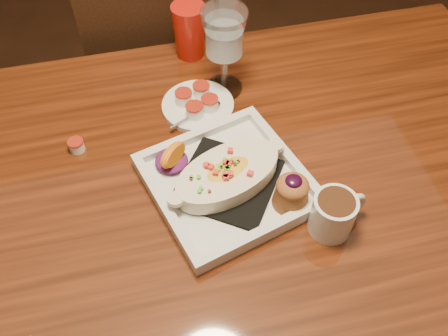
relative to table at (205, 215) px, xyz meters
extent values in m
plane|color=black|center=(0.00, 0.00, -0.65)|extent=(7.00, 7.00, 0.00)
cube|color=#65270E|center=(0.00, 0.00, 0.08)|extent=(1.50, 0.90, 0.04)
cylinder|color=black|center=(0.67, 0.37, -0.30)|extent=(0.07, 0.07, 0.71)
cube|color=black|center=(0.00, 0.70, -0.20)|extent=(0.42, 0.42, 0.04)
cylinder|color=black|center=(0.17, 0.87, -0.43)|extent=(0.04, 0.04, 0.45)
cylinder|color=black|center=(-0.17, 0.87, -0.43)|extent=(0.04, 0.04, 0.45)
cylinder|color=black|center=(0.17, 0.53, -0.43)|extent=(0.04, 0.04, 0.45)
cylinder|color=black|center=(-0.17, 0.53, -0.43)|extent=(0.04, 0.04, 0.45)
cube|color=black|center=(0.00, 0.51, 0.05)|extent=(0.40, 0.03, 0.46)
cube|color=silver|center=(0.05, -0.01, 0.10)|extent=(0.34, 0.34, 0.01)
cube|color=black|center=(0.05, -0.01, 0.11)|extent=(0.24, 0.24, 0.01)
ellipsoid|color=gold|center=(0.05, -0.01, 0.13)|extent=(0.21, 0.16, 0.04)
ellipsoid|color=#5C1557|center=(-0.05, 0.06, 0.12)|extent=(0.07, 0.07, 0.02)
cone|color=brown|center=(0.15, -0.08, 0.13)|extent=(0.07, 0.07, 0.05)
ellipsoid|color=brown|center=(0.15, -0.08, 0.16)|extent=(0.06, 0.06, 0.03)
ellipsoid|color=black|center=(0.15, -0.08, 0.17)|extent=(0.03, 0.03, 0.01)
cylinder|color=silver|center=(0.20, -0.14, 0.14)|extent=(0.08, 0.08, 0.08)
cylinder|color=#331A0E|center=(0.20, -0.14, 0.17)|extent=(0.06, 0.06, 0.02)
torus|color=silver|center=(0.24, -0.13, 0.14)|extent=(0.06, 0.03, 0.06)
cylinder|color=silver|center=(0.10, 0.26, 0.10)|extent=(0.08, 0.08, 0.01)
cylinder|color=silver|center=(0.10, 0.26, 0.15)|extent=(0.01, 0.01, 0.09)
cone|color=silver|center=(0.10, 0.26, 0.25)|extent=(0.10, 0.10, 0.10)
cylinder|color=silver|center=(0.03, 0.21, 0.10)|extent=(0.16, 0.16, 0.01)
cylinder|color=white|center=(0.01, 0.23, 0.12)|extent=(0.04, 0.04, 0.03)
cylinder|color=#AE2615|center=(0.01, 0.23, 0.14)|extent=(0.04, 0.04, 0.00)
cylinder|color=white|center=(0.05, 0.24, 0.12)|extent=(0.04, 0.04, 0.03)
cylinder|color=#AE2615|center=(0.05, 0.24, 0.14)|extent=(0.04, 0.04, 0.00)
cylinder|color=white|center=(0.06, 0.19, 0.12)|extent=(0.04, 0.04, 0.03)
cylinder|color=#AE2615|center=(0.06, 0.19, 0.14)|extent=(0.04, 0.04, 0.00)
cylinder|color=white|center=(0.02, 0.18, 0.12)|extent=(0.04, 0.04, 0.03)
cylinder|color=#AE2615|center=(0.02, 0.18, 0.14)|extent=(0.04, 0.04, 0.00)
cylinder|color=white|center=(-0.23, 0.15, 0.11)|extent=(0.03, 0.03, 0.02)
cylinder|color=#AE2615|center=(-0.23, 0.15, 0.12)|extent=(0.03, 0.03, 0.00)
cone|color=red|center=(0.05, 0.40, 0.16)|extent=(0.08, 0.08, 0.13)
camera|label=1|loc=(-0.09, -0.56, 0.87)|focal=40.00mm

